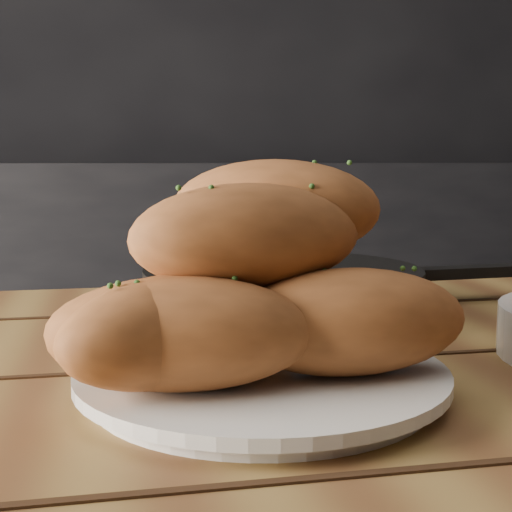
% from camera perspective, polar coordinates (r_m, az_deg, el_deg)
% --- Properties ---
extents(back_wall, '(4.00, 0.04, 2.70)m').
position_cam_1_polar(back_wall, '(2.47, -6.20, 17.93)').
color(back_wall, black).
rests_on(back_wall, ground).
extents(counter, '(2.80, 0.60, 0.90)m').
position_cam_1_polar(counter, '(2.18, -5.15, -4.52)').
color(counter, black).
rests_on(counter, ground).
extents(plate, '(0.25, 0.25, 0.02)m').
position_cam_1_polar(plate, '(0.48, 0.48, -9.84)').
color(plate, silver).
rests_on(plate, table).
extents(bread_rolls, '(0.27, 0.24, 0.14)m').
position_cam_1_polar(bread_rolls, '(0.46, -0.85, -2.58)').
color(bread_rolls, '#A75D2E').
rests_on(bread_rolls, plate).
extents(skillet, '(0.42, 0.29, 0.05)m').
position_cam_1_polar(skillet, '(0.74, 2.31, -2.59)').
color(skillet, black).
rests_on(skillet, table).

